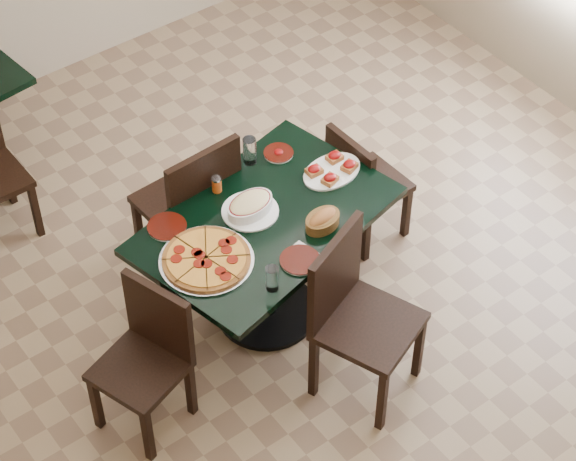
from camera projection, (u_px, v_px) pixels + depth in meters
floor at (302, 310)px, 6.28m from camera, size 5.50×5.50×0.00m
main_table at (265, 242)px, 5.87m from camera, size 1.47×1.11×0.75m
chair_far at (194, 201)px, 6.10m from camera, size 0.48×0.48×0.98m
chair_near at (354, 308)px, 5.57m from camera, size 0.59×0.59×0.98m
chair_right at (361, 182)px, 6.36m from camera, size 0.39×0.39×0.81m
chair_left at (149, 351)px, 5.49m from camera, size 0.50×0.50×0.85m
pepperoni_pizza at (206, 259)px, 5.51m from camera, size 0.47×0.47×0.04m
lasagna_casserole at (250, 206)px, 5.73m from camera, size 0.30×0.30×0.09m
bread_basket at (323, 220)px, 5.67m from camera, size 0.22×0.17×0.09m
bruschetta_platter at (332, 169)px, 5.96m from camera, size 0.37×0.27×0.05m
side_plate_near at (300, 260)px, 5.52m from camera, size 0.20×0.20×0.02m
side_plate_far_r at (279, 153)px, 6.07m from camera, size 0.16×0.16×0.03m
side_plate_far_l at (167, 227)px, 5.68m from camera, size 0.20×0.20×0.02m
napkin_setting at (301, 254)px, 5.56m from camera, size 0.16×0.16×0.01m
water_glass_a at (250, 151)px, 5.98m from camera, size 0.07×0.07×0.16m
water_glass_b at (272, 278)px, 5.36m from camera, size 0.07×0.07×0.14m
pepper_shaker at (217, 184)px, 5.84m from camera, size 0.05×0.05×0.09m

